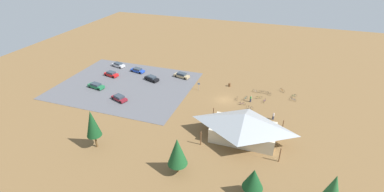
{
  "coord_description": "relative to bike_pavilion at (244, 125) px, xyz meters",
  "views": [
    {
      "loc": [
        -11.94,
        59.46,
        34.28
      ],
      "look_at": [
        7.59,
        2.75,
        1.2
      ],
      "focal_mm": 25.96,
      "sensor_mm": 36.0,
      "label": 1
    }
  ],
  "objects": [
    {
      "name": "bicycle_silver_yard_left",
      "position": [
        0.18,
        -20.52,
        -2.88
      ],
      "size": [
        1.68,
        0.65,
        0.81
      ],
      "color": "black",
      "rests_on": "ground"
    },
    {
      "name": "pine_center",
      "position": [
        -3.79,
        14.08,
        0.45
      ],
      "size": [
        3.18,
        3.18,
        5.46
      ],
      "color": "brown",
      "rests_on": "ground"
    },
    {
      "name": "bicycle_teal_yard_front",
      "position": [
        2.06,
        -15.89,
        -2.85
      ],
      "size": [
        0.8,
        1.53,
        0.91
      ],
      "color": "black",
      "rests_on": "ground"
    },
    {
      "name": "pine_far_east",
      "position": [
        -14.48,
        13.31,
        1.22
      ],
      "size": [
        2.97,
        2.97,
        7.05
      ],
      "color": "brown",
      "rests_on": "ground"
    },
    {
      "name": "bicycle_red_front_row",
      "position": [
        4.04,
        -15.21,
        -2.9
      ],
      "size": [
        0.48,
        1.69,
        0.72
      ],
      "color": "black",
      "rests_on": "ground"
    },
    {
      "name": "visitor_at_bikes",
      "position": [
        -5.2,
        -8.99,
        -2.31
      ],
      "size": [
        0.39,
        0.36,
        1.77
      ],
      "color": "#2D3347",
      "rests_on": "ground"
    },
    {
      "name": "car_red_far_end",
      "position": [
        41.59,
        -17.0,
        -2.49
      ],
      "size": [
        4.54,
        2.61,
        1.41
      ],
      "color": "red",
      "rests_on": "parking_lot_asphalt"
    },
    {
      "name": "bicycle_blue_by_bin",
      "position": [
        -9.14,
        -19.14,
        -2.88
      ],
      "size": [
        1.64,
        0.61,
        0.79
      ],
      "color": "black",
      "rests_on": "ground"
    },
    {
      "name": "parking_lot_asphalt",
      "position": [
        34.59,
        -13.17,
        -3.22
      ],
      "size": [
        35.71,
        28.76,
        0.05
      ],
      "primitive_type": "cube",
      "color": "#56565B",
      "rests_on": "ground"
    },
    {
      "name": "bicycle_purple_lone_west",
      "position": [
        -2.6,
        -16.24,
        -2.87
      ],
      "size": [
        0.52,
        1.71,
        0.79
      ],
      "color": "black",
      "rests_on": "ground"
    },
    {
      "name": "bicycle_green_mid_cluster",
      "position": [
        -9.32,
        -21.1,
        -2.85
      ],
      "size": [
        1.41,
        1.12,
        0.82
      ],
      "color": "black",
      "rests_on": "ground"
    },
    {
      "name": "car_blue_by_curb",
      "position": [
        35.74,
        -22.12,
        -2.56
      ],
      "size": [
        4.64,
        2.56,
        1.25
      ],
      "color": "#1E42B2",
      "rests_on": "parking_lot_asphalt"
    },
    {
      "name": "bicycle_black_edge_south",
      "position": [
        -3.25,
        -20.4,
        -2.88
      ],
      "size": [
        1.23,
        1.19,
        0.83
      ],
      "color": "black",
      "rests_on": "ground"
    },
    {
      "name": "pine_east",
      "position": [
        26.02,
        11.68,
        2.1
      ],
      "size": [
        2.77,
        2.77,
        8.05
      ],
      "color": "brown",
      "rests_on": "ground"
    },
    {
      "name": "lot_sign",
      "position": [
        14.69,
        -16.93,
        -1.83
      ],
      "size": [
        0.56,
        0.08,
        2.2
      ],
      "color": "#99999E",
      "rests_on": "ground"
    },
    {
      "name": "bicycle_white_trailside",
      "position": [
        0.39,
        -11.78,
        -2.87
      ],
      "size": [
        1.66,
        0.48,
        0.81
      ],
      "color": "black",
      "rests_on": "ground"
    },
    {
      "name": "bicycle_orange_edge_north",
      "position": [
        -6.38,
        -23.3,
        -2.84
      ],
      "size": [
        1.28,
        1.29,
        0.9
      ],
      "color": "black",
      "rests_on": "ground"
    },
    {
      "name": "visitor_crossing_yard",
      "position": [
        0.72,
        -15.2,
        -2.35
      ],
      "size": [
        0.4,
        0.39,
        1.7
      ],
      "color": "#2D3347",
      "rests_on": "ground"
    },
    {
      "name": "car_silver_front_row",
      "position": [
        43.52,
        -23.83,
        -2.52
      ],
      "size": [
        4.7,
        2.79,
        1.33
      ],
      "color": "#BCBCC1",
      "rests_on": "parking_lot_asphalt"
    },
    {
      "name": "car_green_back_corner",
      "position": [
        41.13,
        -9.08,
        -2.5
      ],
      "size": [
        4.9,
        2.56,
        1.38
      ],
      "color": "#1E6B3D",
      "rests_on": "parking_lot_asphalt"
    },
    {
      "name": "ground",
      "position": [
        6.99,
        -14.0,
        -3.24
      ],
      "size": [
        160.0,
        160.0,
        0.0
      ],
      "primitive_type": "plane",
      "color": "brown",
      "rests_on": "ground"
    },
    {
      "name": "trash_bin",
      "position": [
        7.43,
        -21.85,
        -2.79
      ],
      "size": [
        0.6,
        0.6,
        0.9
      ],
      "primitive_type": "cylinder",
      "color": "brown",
      "rests_on": "ground"
    },
    {
      "name": "car_maroon_aisle_side",
      "position": [
        31.63,
        -5.34,
        -2.53
      ],
      "size": [
        4.67,
        3.25,
        1.32
      ],
      "color": "maroon",
      "rests_on": "parking_lot_asphalt"
    },
    {
      "name": "car_black_mid_lot",
      "position": [
        29.05,
        -18.15,
        -2.49
      ],
      "size": [
        4.66,
        3.08,
        1.39
      ],
      "color": "black",
      "rests_on": "parking_lot_asphalt"
    },
    {
      "name": "bicycle_yellow_near_sign",
      "position": [
        -0.99,
        -17.5,
        -2.88
      ],
      "size": [
        1.56,
        0.79,
        0.83
      ],
      "color": "black",
      "rests_on": "ground"
    },
    {
      "name": "bicycle_purple_lone_east",
      "position": [
        2.41,
        -13.05,
        -2.89
      ],
      "size": [
        1.62,
        0.5,
        0.79
      ],
      "color": "black",
      "rests_on": "ground"
    },
    {
      "name": "bicycle_black_back_row",
      "position": [
        -1.56,
        -20.7,
        -2.85
      ],
      "size": [
        1.73,
        0.48,
        0.9
      ],
      "color": "black",
      "rests_on": "ground"
    },
    {
      "name": "bike_pavilion",
      "position": [
        0.0,
        0.0,
        0.0
      ],
      "size": [
        15.04,
        9.62,
        5.76
      ],
      "color": "beige",
      "rests_on": "ground"
    },
    {
      "name": "pine_west",
      "position": [
        8.82,
        12.87,
        1.2
      ],
      "size": [
        3.39,
        3.39,
        6.99
      ],
      "color": "brown",
      "rests_on": "ground"
    },
    {
      "name": "car_tan_inner_stall",
      "position": [
        21.72,
        -22.81,
        -2.49
      ],
      "size": [
        4.84,
        2.68,
        1.43
      ],
      "color": "tan",
      "rests_on": "parking_lot_asphalt"
    }
  ]
}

